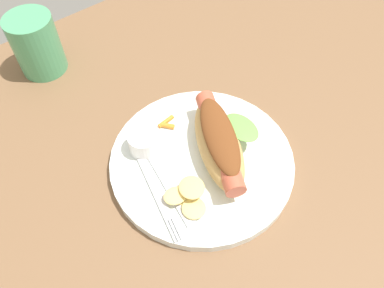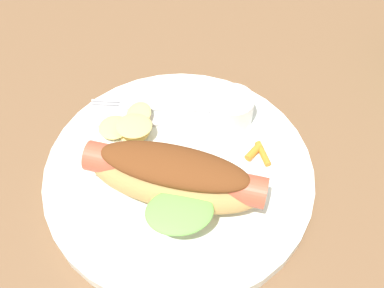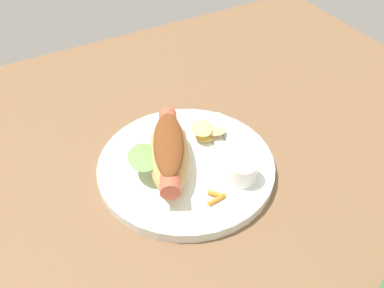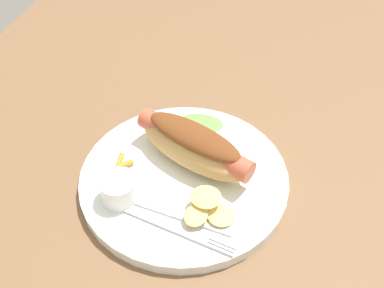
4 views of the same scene
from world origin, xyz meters
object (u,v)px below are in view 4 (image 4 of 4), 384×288
object	(u,v)px
chips_pile	(207,209)
carrot_garnish	(122,163)
fork	(171,226)
knife	(168,211)
plate	(181,177)
hot_dog	(194,145)
sauce_ramekin	(119,189)

from	to	relation	value
chips_pile	carrot_garnish	distance (cm)	13.60
fork	knife	distance (cm)	2.20
chips_pile	fork	bearing A→B (deg)	-55.28
plate	fork	xyz separation A→B (cm)	(8.44, 0.75, 1.00)
hot_dog	knife	size ratio (longest dim) A/B	1.14
knife	chips_pile	distance (cm)	4.72
hot_dog	plate	bearing A→B (deg)	-89.35
hot_dog	fork	world-z (taller)	hot_dog
chips_pile	hot_dog	bearing A→B (deg)	-157.90
fork	carrot_garnish	distance (cm)	11.84
knife	hot_dog	bearing A→B (deg)	91.91
plate	fork	bearing A→B (deg)	5.11
fork	knife	world-z (taller)	same
hot_dog	chips_pile	xyz separation A→B (cm)	(8.33, 3.38, -1.85)
knife	carrot_garnish	distance (cm)	9.89
carrot_garnish	fork	bearing A→B (deg)	46.93
plate	chips_pile	distance (cm)	7.61
chips_pile	plate	bearing A→B (deg)	-142.05
knife	chips_pile	size ratio (longest dim) A/B	2.30
hot_dog	sauce_ramekin	bearing A→B (deg)	-107.52
sauce_ramekin	hot_dog	bearing A→B (deg)	137.26
hot_dog	chips_pile	world-z (taller)	hot_dog
hot_dog	carrot_garnish	distance (cm)	9.84
sauce_ramekin	carrot_garnish	bearing A→B (deg)	-163.02
plate	hot_dog	bearing A→B (deg)	155.43
fork	carrot_garnish	size ratio (longest dim) A/B	5.13
sauce_ramekin	chips_pile	xyz separation A→B (cm)	(0.26, 10.84, -0.51)
hot_dog	fork	bearing A→B (deg)	-66.86
sauce_ramekin	knife	xyz separation A→B (cm)	(0.84, 6.25, -1.42)
plate	chips_pile	size ratio (longest dim) A/B	4.10
knife	fork	bearing A→B (deg)	-58.77
hot_dog	sauce_ramekin	size ratio (longest dim) A/B	3.82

